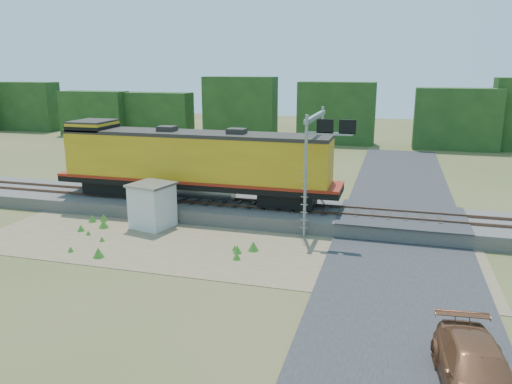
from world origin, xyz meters
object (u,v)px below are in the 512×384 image
(locomotive, at_px, (191,162))
(shed, at_px, (152,205))
(signal_gantry, at_px, (319,140))
(car, at_px, (477,373))

(locomotive, bearing_deg, shed, -106.46)
(signal_gantry, bearing_deg, car, -64.40)
(shed, distance_m, car, 19.38)
(locomotive, relative_size, car, 3.71)
(locomotive, distance_m, signal_gantry, 8.21)
(locomotive, xyz_separation_m, signal_gantry, (8.00, -0.65, 1.73))
(locomotive, height_order, signal_gantry, signal_gantry)
(locomotive, bearing_deg, signal_gantry, -4.65)
(car, bearing_deg, signal_gantry, 110.49)
(locomotive, relative_size, shed, 6.95)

